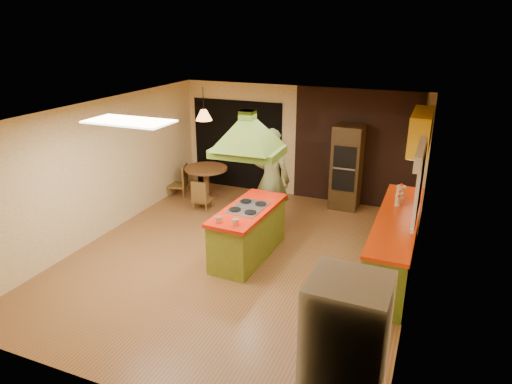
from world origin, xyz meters
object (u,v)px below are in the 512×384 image
at_px(man, 271,180).
at_px(dining_table, 206,177).
at_px(wall_oven, 347,167).
at_px(kitchen_island, 248,232).
at_px(refrigerator, 344,362).
at_px(canister_large, 401,192).

relative_size(man, dining_table, 2.07).
xyz_separation_m(man, wall_oven, (1.10, 1.61, -0.09)).
height_order(kitchen_island, man, man).
height_order(man, dining_table, man).
height_order(wall_oven, dining_table, wall_oven).
relative_size(refrigerator, dining_table, 1.79).
height_order(kitchen_island, canister_large, canister_large).
xyz_separation_m(kitchen_island, dining_table, (-1.98, 2.21, 0.05)).
distance_m(kitchen_island, refrigerator, 3.75).
distance_m(man, canister_large, 2.34).
distance_m(kitchen_island, wall_oven, 3.06).
distance_m(dining_table, canister_large, 4.39).
bearing_deg(wall_oven, man, -123.51).
xyz_separation_m(refrigerator, dining_table, (-4.21, 5.19, -0.35)).
relative_size(kitchen_island, wall_oven, 1.00).
height_order(dining_table, canister_large, canister_large).
distance_m(man, dining_table, 2.21).
relative_size(man, refrigerator, 1.15).
distance_m(kitchen_island, dining_table, 2.97).
height_order(wall_oven, canister_large, wall_oven).
xyz_separation_m(dining_table, canister_large, (4.26, -0.89, 0.53)).
bearing_deg(canister_large, wall_oven, 129.13).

